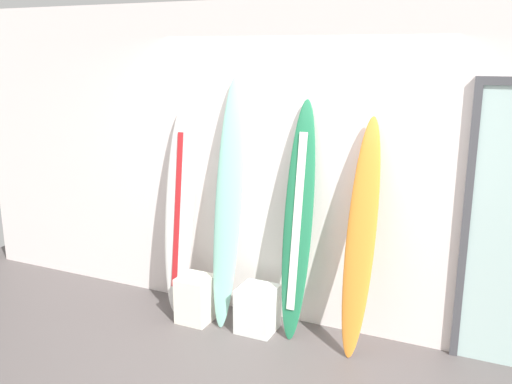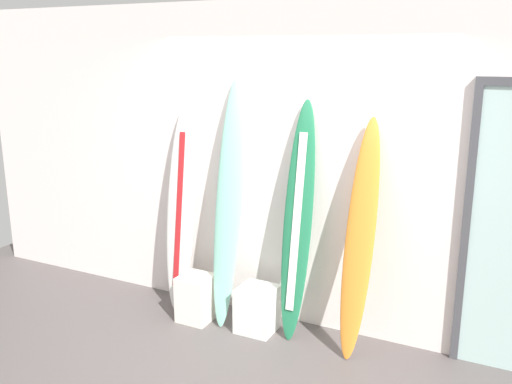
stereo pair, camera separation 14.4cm
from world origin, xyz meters
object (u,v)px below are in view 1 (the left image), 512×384
Objects in this scene: surfboard_emerald at (298,222)px; surfboard_seafoam at (228,204)px; surfboard_sunset at (361,239)px; surfboard_ivory at (179,210)px; display_block_center at (258,309)px; display_block_left at (196,299)px.

surfboard_seafoam is at bearing -177.17° from surfboard_emerald.
surfboard_seafoam is at bearing 179.21° from surfboard_sunset.
surfboard_ivory is 0.55m from surfboard_seafoam.
surfboard_seafoam is 1.15× the size of surfboard_sunset.
display_block_center is at bearing -13.73° from surfboard_seafoam.
surfboard_ivory is 4.57× the size of display_block_left.
surfboard_seafoam is 5.49× the size of display_block_center.
surfboard_emerald is 1.06× the size of surfboard_sunset.
display_block_left is (0.26, -0.19, -0.75)m from surfboard_ivory.
display_block_center is (0.32, -0.08, -0.89)m from surfboard_seafoam.
surfboard_emerald reaches higher than surfboard_sunset.
surfboard_seafoam is at bearing -4.25° from surfboard_ivory.
surfboard_emerald is at bearing -0.38° from surfboard_ivory.
surfboard_ivory is 1.01× the size of surfboard_sunset.
surfboard_emerald is 5.05× the size of display_block_center.
surfboard_seafoam is 0.93m from display_block_left.
surfboard_ivory is at bearing 175.75° from surfboard_seafoam.
surfboard_emerald is 4.77× the size of display_block_left.
surfboard_sunset is at bearing -0.79° from surfboard_seafoam.
surfboard_seafoam is 0.64m from surfboard_emerald.
surfboard_emerald is at bearing 2.83° from surfboard_seafoam.
surfboard_emerald is at bearing 18.95° from display_block_center.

